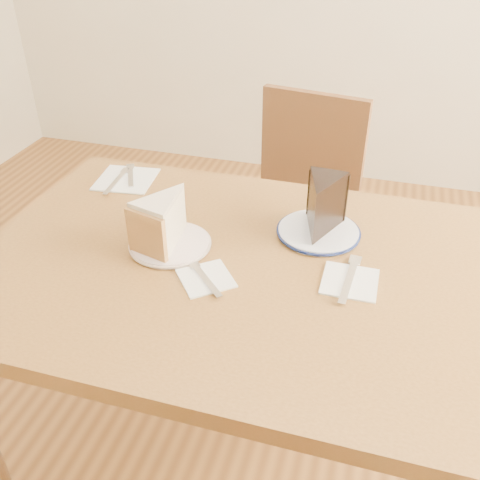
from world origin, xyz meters
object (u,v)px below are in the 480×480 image
(carrot_cake, at_px, (167,220))
(plate_navy, at_px, (318,232))
(table, at_px, (245,298))
(plate_cream, at_px, (170,244))
(chair_far, at_px, (295,214))
(chocolate_cake, at_px, (321,209))

(carrot_cake, bearing_deg, plate_navy, 38.19)
(plate_navy, relative_size, carrot_cake, 1.38)
(table, relative_size, plate_navy, 6.34)
(plate_cream, xyz_separation_m, carrot_cake, (-0.01, 0.01, 0.06))
(chair_far, height_order, carrot_cake, chair_far)
(chocolate_cake, bearing_deg, carrot_cake, 26.22)
(chair_far, height_order, chocolate_cake, chocolate_cake)
(table, xyz_separation_m, plate_cream, (-0.18, 0.02, 0.10))
(table, relative_size, plate_cream, 6.70)
(table, height_order, carrot_cake, carrot_cake)
(carrot_cake, bearing_deg, chocolate_cake, 37.23)
(plate_navy, height_order, chocolate_cake, chocolate_cake)
(table, distance_m, plate_cream, 0.21)
(table, xyz_separation_m, carrot_cake, (-0.19, 0.02, 0.16))
(table, xyz_separation_m, plate_navy, (0.13, 0.16, 0.10))
(plate_navy, xyz_separation_m, chocolate_cake, (0.00, -0.01, 0.07))
(carrot_cake, xyz_separation_m, chocolate_cake, (0.32, 0.13, 0.01))
(table, bearing_deg, plate_cream, 175.21)
(table, bearing_deg, carrot_cake, 172.63)
(table, relative_size, carrot_cake, 8.78)
(chair_far, distance_m, plate_cream, 0.73)
(table, height_order, chair_far, chair_far)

